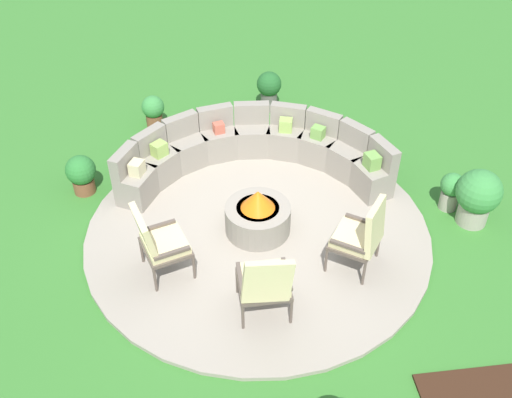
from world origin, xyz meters
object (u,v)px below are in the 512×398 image
object	(u,v)px
lounge_chair_back_left	(362,234)
potted_plant_0	(81,173)
potted_plant_1	(478,196)
potted_plant_3	(153,110)
lounge_chair_front_right	(265,282)
curved_stone_bench	(253,152)
lounge_chair_front_left	(158,241)
potted_plant_5	(269,88)
potted_plant_2	(451,190)
fire_pit	(258,215)

from	to	relation	value
lounge_chair_back_left	potted_plant_0	world-z (taller)	lounge_chair_back_left
potted_plant_1	potted_plant_3	distance (m)	5.44
lounge_chair_front_right	potted_plant_3	world-z (taller)	lounge_chair_front_right
lounge_chair_front_right	lounge_chair_back_left	distance (m)	1.45
lounge_chair_back_left	curved_stone_bench	bearing A→B (deg)	60.34
lounge_chair_front_left	potted_plant_3	bearing A→B (deg)	163.56
lounge_chair_front_right	lounge_chair_back_left	xyz separation A→B (m)	(1.31, 0.63, 0.01)
potted_plant_0	potted_plant_5	bearing A→B (deg)	33.46
lounge_chair_back_left	lounge_chair_front_left	bearing A→B (deg)	119.82
lounge_chair_front_left	potted_plant_2	distance (m)	4.25
potted_plant_0	potted_plant_3	size ratio (longest dim) A/B	1.05
curved_stone_bench	potted_plant_2	distance (m)	2.99
lounge_chair_front_left	lounge_chair_back_left	xyz separation A→B (m)	(2.53, -0.21, 0.00)
potted_plant_1	potted_plant_3	xyz separation A→B (m)	(-4.50, 3.06, -0.14)
lounge_chair_front_left	lounge_chair_front_right	xyz separation A→B (m)	(1.22, -0.83, -0.01)
lounge_chair_front_right	fire_pit	bearing A→B (deg)	84.75
potted_plant_0	potted_plant_5	distance (m)	3.73
fire_pit	potted_plant_3	world-z (taller)	fire_pit
potted_plant_5	lounge_chair_front_right	bearing A→B (deg)	-98.66
potted_plant_2	potted_plant_3	xyz separation A→B (m)	(-4.28, 2.73, -0.00)
curved_stone_bench	lounge_chair_front_right	bearing A→B (deg)	-94.21
fire_pit	lounge_chair_front_left	world-z (taller)	lounge_chair_front_left
curved_stone_bench	potted_plant_0	size ratio (longest dim) A/B	6.51
potted_plant_1	potted_plant_5	xyz separation A→B (m)	(-2.43, 3.44, -0.06)
lounge_chair_back_left	potted_plant_3	xyz separation A→B (m)	(-2.65, 3.77, -0.28)
lounge_chair_front_left	lounge_chair_back_left	bearing A→B (deg)	67.02
lounge_chair_front_left	potted_plant_3	xyz separation A→B (m)	(-0.12, 3.57, -0.28)
fire_pit	potted_plant_2	world-z (taller)	fire_pit
potted_plant_1	potted_plant_5	distance (m)	4.21
potted_plant_2	potted_plant_3	bearing A→B (deg)	147.48
curved_stone_bench	potted_plant_1	distance (m)	3.33
potted_plant_2	potted_plant_0	bearing A→B (deg)	168.91
fire_pit	lounge_chair_front_right	world-z (taller)	lounge_chair_front_right
potted_plant_5	lounge_chair_back_left	bearing A→B (deg)	-81.98
potted_plant_1	fire_pit	bearing A→B (deg)	177.44
lounge_chair_front_left	potted_plant_2	size ratio (longest dim) A/B	1.76
curved_stone_bench	potted_plant_3	size ratio (longest dim) A/B	6.82
potted_plant_1	potted_plant_5	bearing A→B (deg)	125.29
fire_pit	potted_plant_1	xyz separation A→B (m)	(3.05, -0.14, 0.15)
curved_stone_bench	lounge_chair_front_left	xyz separation A→B (m)	(-1.43, -2.06, 0.22)
fire_pit	potted_plant_5	distance (m)	3.36
curved_stone_bench	potted_plant_0	world-z (taller)	curved_stone_bench
curved_stone_bench	lounge_chair_back_left	world-z (taller)	lounge_chair_back_left
potted_plant_2	potted_plant_5	bearing A→B (deg)	125.51
potted_plant_2	fire_pit	bearing A→B (deg)	-175.95
potted_plant_1	potted_plant_2	distance (m)	0.43
lounge_chair_front_left	potted_plant_3	size ratio (longest dim) A/B	1.76
potted_plant_1	potted_plant_3	bearing A→B (deg)	145.73
curved_stone_bench	potted_plant_3	bearing A→B (deg)	135.78
potted_plant_0	potted_plant_2	distance (m)	5.42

